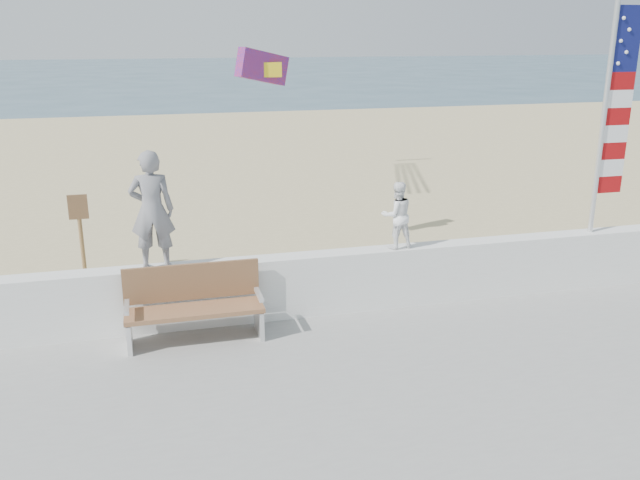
# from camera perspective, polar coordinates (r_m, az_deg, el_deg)

# --- Properties ---
(ground) EXTENTS (220.00, 220.00, 0.00)m
(ground) POSITION_cam_1_polar(r_m,az_deg,el_deg) (8.32, 1.83, -12.62)
(ground) COLOR #304F60
(ground) RESTS_ON ground
(sand) EXTENTS (90.00, 40.00, 0.08)m
(sand) POSITION_cam_1_polar(r_m,az_deg,el_deg) (16.57, -6.96, 2.71)
(sand) COLOR #C7B685
(sand) RESTS_ON ground
(seawall) EXTENTS (30.00, 0.35, 0.90)m
(seawall) POSITION_cam_1_polar(r_m,az_deg,el_deg) (9.81, -1.43, -3.78)
(seawall) COLOR white
(seawall) RESTS_ON boardwalk
(adult) EXTENTS (0.61, 0.43, 1.60)m
(adult) POSITION_cam_1_polar(r_m,az_deg,el_deg) (9.20, -13.98, 2.47)
(adult) COLOR gray
(adult) RESTS_ON seawall
(child) EXTENTS (0.50, 0.40, 0.99)m
(child) POSITION_cam_1_polar(r_m,az_deg,el_deg) (9.91, 6.49, 2.09)
(child) COLOR white
(child) RESTS_ON seawall
(bench) EXTENTS (1.80, 0.57, 1.00)m
(bench) POSITION_cam_1_polar(r_m,az_deg,el_deg) (9.15, -10.57, -5.25)
(bench) COLOR #996742
(bench) RESTS_ON boardwalk
(flag) EXTENTS (0.50, 0.08, 3.50)m
(flag) POSITION_cam_1_polar(r_m,az_deg,el_deg) (11.33, 23.37, 10.01)
(flag) COLOR silver
(flag) RESTS_ON seawall
(parafoil_kite) EXTENTS (1.01, 0.59, 0.67)m
(parafoil_kite) POSITION_cam_1_polar(r_m,az_deg,el_deg) (12.19, -4.79, 14.31)
(parafoil_kite) COLOR red
(parafoil_kite) RESTS_ON ground
(sign) EXTENTS (0.32, 0.07, 1.46)m
(sign) POSITION_cam_1_polar(r_m,az_deg,el_deg) (12.12, -19.53, 0.89)
(sign) COLOR olive
(sign) RESTS_ON sand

